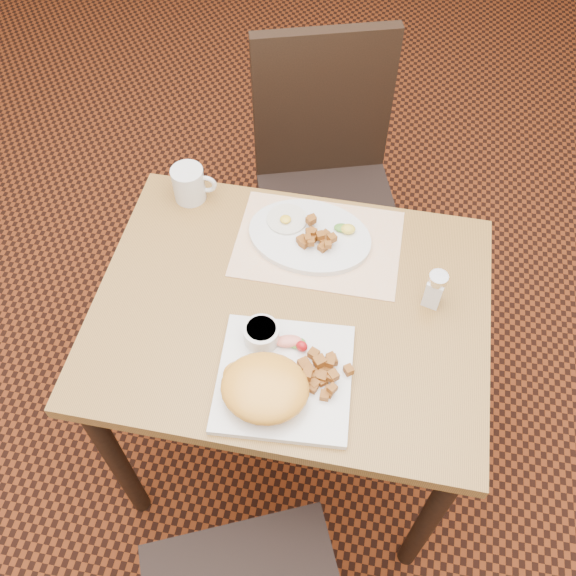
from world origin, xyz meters
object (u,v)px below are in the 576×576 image
at_px(table, 291,331).
at_px(salt_shaker, 435,289).
at_px(chair_far, 326,175).
at_px(plate_square, 284,378).
at_px(plate_oval, 310,236).
at_px(coffee_mug, 190,184).

distance_m(table, salt_shaker, 0.36).
xyz_separation_m(chair_far, plate_square, (0.03, -0.83, 0.22)).
relative_size(plate_square, salt_shaker, 2.80).
relative_size(table, plate_square, 3.21).
height_order(chair_far, plate_oval, chair_far).
distance_m(table, coffee_mug, 0.46).
bearing_deg(salt_shaker, chair_far, 119.54).
relative_size(chair_far, plate_square, 3.46).
distance_m(chair_far, plate_square, 0.86).
relative_size(table, salt_shaker, 9.00).
xyz_separation_m(plate_oval, coffee_mug, (-0.32, 0.08, 0.04)).
distance_m(chair_far, plate_oval, 0.49).
bearing_deg(chair_far, plate_square, 74.18).
bearing_deg(table, salt_shaker, 12.94).
height_order(table, plate_oval, plate_oval).
bearing_deg(plate_oval, coffee_mug, 165.56).
relative_size(table, chair_far, 0.93).
bearing_deg(chair_far, salt_shaker, 101.50).
xyz_separation_m(table, chair_far, (-0.01, 0.65, -0.10)).
relative_size(table, plate_oval, 2.96).
bearing_deg(plate_square, coffee_mug, 125.46).
xyz_separation_m(chair_far, coffee_mug, (-0.31, -0.36, 0.26)).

